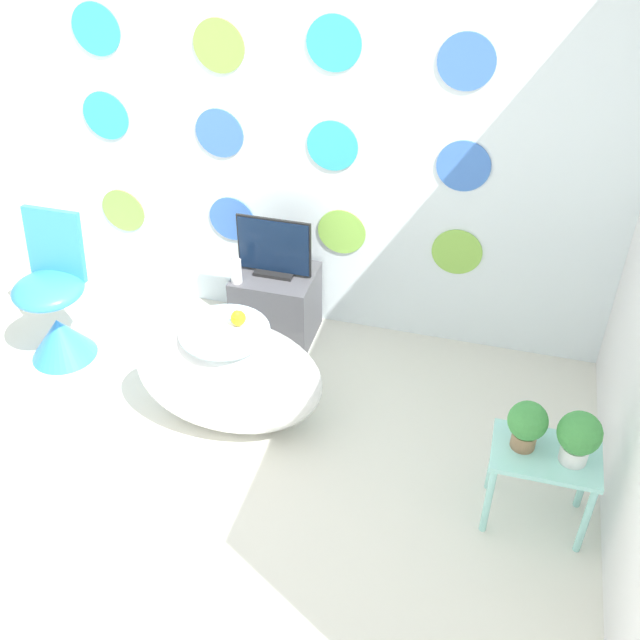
# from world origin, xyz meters

# --- Properties ---
(ground_plane) EXTENTS (12.00, 12.00, 0.00)m
(ground_plane) POSITION_xyz_m (0.00, 0.00, 0.00)
(ground_plane) COLOR silver
(wall_back_dotted) EXTENTS (4.75, 0.05, 2.60)m
(wall_back_dotted) POSITION_xyz_m (0.00, 2.16, 1.30)
(wall_back_dotted) COLOR white
(wall_back_dotted) RESTS_ON ground_plane
(bathtub) EXTENTS (0.97, 0.53, 0.60)m
(bathtub) POSITION_xyz_m (0.03, 1.16, 0.30)
(bathtub) COLOR white
(bathtub) RESTS_ON ground_plane
(rubber_duck) EXTENTS (0.07, 0.08, 0.09)m
(rubber_duck) POSITION_xyz_m (0.09, 1.21, 0.64)
(rubber_duck) COLOR yellow
(rubber_duck) RESTS_ON bathtub
(chair) EXTENTS (0.39, 0.39, 0.86)m
(chair) POSITION_xyz_m (-1.10, 1.41, 0.28)
(chair) COLOR #338CE0
(chair) RESTS_ON ground_plane
(tv_cabinet) EXTENTS (0.45, 0.38, 0.43)m
(tv_cabinet) POSITION_xyz_m (0.03, 1.91, 0.22)
(tv_cabinet) COLOR #4C4C51
(tv_cabinet) RESTS_ON ground_plane
(tv) EXTENTS (0.43, 0.12, 0.35)m
(tv) POSITION_xyz_m (0.03, 1.91, 0.59)
(tv) COLOR black
(tv) RESTS_ON tv_cabinet
(vase) EXTENTS (0.06, 0.06, 0.16)m
(vase) POSITION_xyz_m (-0.15, 1.78, 0.51)
(vase) COLOR white
(vase) RESTS_ON tv_cabinet
(side_table) EXTENTS (0.46, 0.30, 0.42)m
(side_table) POSITION_xyz_m (1.57, 0.92, 0.34)
(side_table) COLOR #99E0D8
(side_table) RESTS_ON ground_plane
(potted_plant_left) EXTENTS (0.17, 0.17, 0.23)m
(potted_plant_left) POSITION_xyz_m (1.46, 0.94, 0.55)
(potted_plant_left) COLOR #8C6B4C
(potted_plant_left) RESTS_ON side_table
(potted_plant_right) EXTENTS (0.18, 0.18, 0.25)m
(potted_plant_right) POSITION_xyz_m (1.67, 0.91, 0.56)
(potted_plant_right) COLOR white
(potted_plant_right) RESTS_ON side_table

